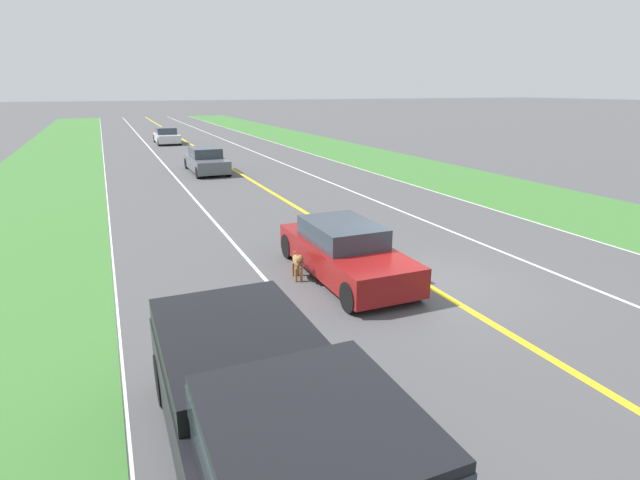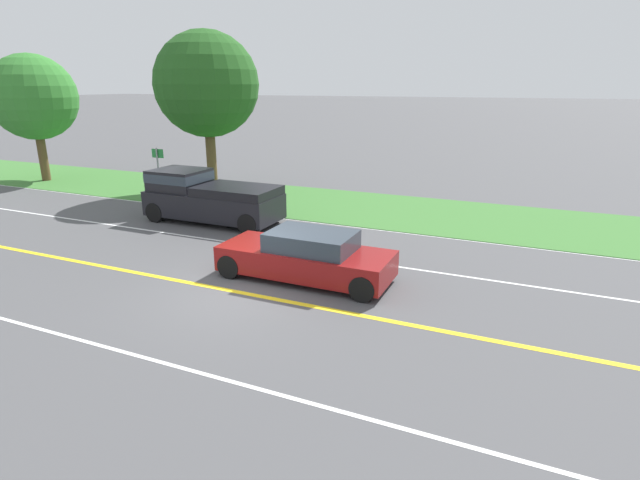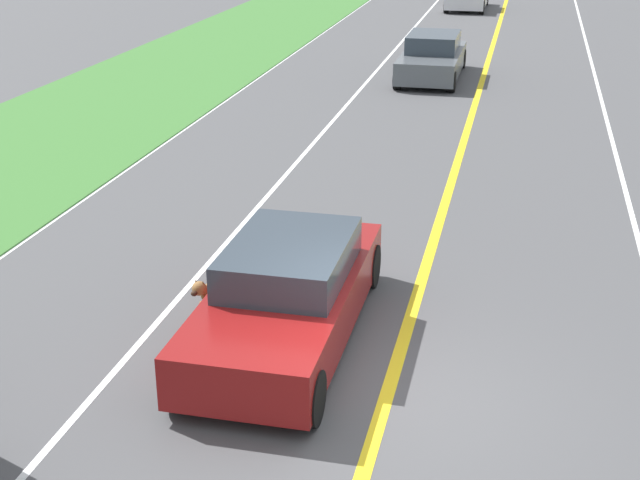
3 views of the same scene
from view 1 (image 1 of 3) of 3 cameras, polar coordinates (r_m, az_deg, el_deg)
name	(u,v)px [view 1 (image 1 of 3)]	position (r m, az deg, el deg)	size (l,w,h in m)	color
ground_plane	(424,283)	(12.49, 11.81, -4.86)	(400.00, 400.00, 0.00)	#4C4C4F
centre_divider_line	(424,283)	(12.49, 11.81, -4.85)	(0.18, 160.00, 0.01)	yellow
lane_edge_line_right	(117,337)	(10.47, -22.16, -10.22)	(0.14, 160.00, 0.01)	white
lane_edge_line_left	(622,248)	(17.33, 31.23, -0.83)	(0.14, 160.00, 0.01)	white
lane_dash_same_dir	(289,307)	(10.98, -3.53, -7.62)	(0.10, 160.00, 0.01)	white
lane_dash_oncoming	(533,264)	(14.69, 23.13, -2.55)	(0.10, 160.00, 0.01)	white
ego_car	(344,251)	(12.52, 2.80, -1.32)	(1.84, 4.75, 1.36)	maroon
dog	(297,262)	(12.29, -2.59, -2.48)	(0.33, 1.05, 0.76)	olive
pickup_truck	(269,422)	(5.98, -5.85, -19.96)	(2.07, 5.28, 1.96)	black
car_trailing_near	(206,161)	(29.21, -12.87, 8.80)	(1.84, 4.56, 1.38)	#51565B
car_trailing_mid	(167,136)	(45.71, -17.12, 11.28)	(1.88, 4.32, 1.35)	silver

